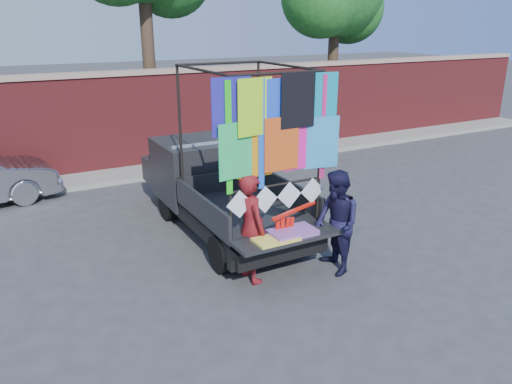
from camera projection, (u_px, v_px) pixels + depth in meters
name	position (u px, v px, depth m)	size (l,w,h in m)	color
ground	(255.00, 277.00, 7.83)	(90.00, 90.00, 0.00)	#38383A
brick_wall	(129.00, 120.00, 13.22)	(30.00, 0.45, 2.61)	maroon
curb	(141.00, 172.00, 13.05)	(30.00, 1.20, 0.12)	gray
pickup_truck	(212.00, 184.00, 9.72)	(1.99, 4.99, 3.14)	black
woman	(250.00, 228.00, 7.50)	(0.63, 0.41, 1.72)	maroon
man	(336.00, 223.00, 7.77)	(0.81, 0.63, 1.66)	#171535
streamer_bundle	(288.00, 224.00, 7.56)	(0.96, 0.36, 0.68)	red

